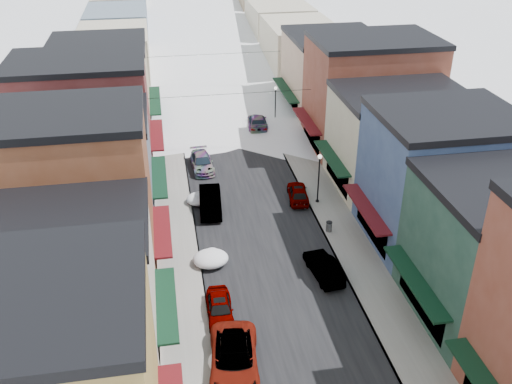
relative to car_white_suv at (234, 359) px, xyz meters
name	(u,v)px	position (x,y,z in m)	size (l,w,h in m)	color
road	(212,90)	(4.03, 50.21, -0.83)	(10.00, 160.00, 0.01)	black
sidewalk_left	(163,92)	(-2.57, 50.21, -0.76)	(3.20, 160.00, 0.15)	gray
sidewalk_right	(260,87)	(10.63, 50.21, -0.76)	(3.20, 160.00, 0.15)	gray
curb_left	(175,91)	(-1.02, 50.21, -0.76)	(0.10, 160.00, 0.15)	slate
curb_right	(249,87)	(9.08, 50.21, -0.76)	(0.10, 160.00, 0.15)	slate
bldg_l_cream	(63,293)	(-9.17, 2.71, 3.93)	(11.30, 8.20, 9.50)	beige
bldg_l_brick_near	(66,200)	(-9.67, 10.71, 5.43)	(12.30, 8.20, 12.50)	brown
bldg_l_grayblue	(88,167)	(-9.17, 19.21, 3.68)	(11.30, 9.20, 9.00)	slate
bldg_l_brick_far	(83,117)	(-10.17, 28.21, 4.68)	(13.30, 9.20, 11.00)	maroon
bldg_l_tan	(102,87)	(-9.17, 38.21, 4.18)	(11.30, 11.20, 10.00)	tan
bldg_r_green	(504,251)	(17.22, 2.21, 3.93)	(11.30, 9.20, 9.50)	#1D3E32
bldg_r_blue	(440,178)	(17.22, 11.21, 4.43)	(11.30, 9.20, 10.50)	navy
bldg_r_cream	(398,140)	(17.72, 20.21, 3.68)	(12.30, 9.20, 9.00)	beige
bldg_r_brick_far	(370,93)	(18.22, 29.21, 4.93)	(13.30, 9.20, 11.50)	brown
bldg_r_tan	(332,75)	(17.22, 39.21, 3.93)	(11.30, 11.20, 9.50)	tan
distant_blocks	(197,23)	(4.03, 73.21, 3.17)	(34.00, 55.00, 8.00)	gray
overhead_cables	(222,72)	(4.03, 37.71, 5.37)	(16.40, 15.04, 0.04)	black
car_white_suv	(234,359)	(0.00, 0.00, 0.00)	(2.76, 5.98, 1.66)	white
car_silver_sedan	(220,308)	(-0.27, 4.69, -0.12)	(1.67, 4.14, 1.41)	#95969D
car_dark_hatch	(210,201)	(0.53, 18.43, 0.03)	(1.81, 5.20, 1.71)	black
car_silver_wagon	(202,162)	(0.53, 26.45, -0.12)	(2.00, 4.93, 1.43)	#9A9EA2
car_green_sedan	(324,267)	(7.53, 7.82, -0.10)	(1.55, 4.44, 1.46)	black
car_gray_suv	(298,193)	(8.33, 18.89, -0.11)	(1.69, 4.20, 1.43)	#95989D
car_black_sedan	(257,122)	(7.65, 35.78, -0.03)	(2.23, 5.48, 1.59)	black
car_lane_silver	(207,89)	(3.24, 48.65, -0.17)	(1.56, 3.88, 1.32)	gray
car_lane_white	(228,81)	(6.23, 50.90, 0.03)	(2.86, 6.19, 1.72)	white
trash_can	(329,226)	(9.51, 13.22, -0.25)	(0.50, 0.50, 0.85)	#57595C
streetlamp_near	(319,172)	(9.87, 18.02, 2.17)	(0.38, 0.38, 4.52)	black
streetlamp_far	(275,101)	(9.83, 36.27, 2.17)	(0.38, 0.38, 4.52)	black
snow_pile_near	(229,359)	(-0.26, 0.40, -0.34)	(2.42, 2.69, 1.03)	white
snow_pile_mid	(211,258)	(-0.26, 10.58, -0.30)	(2.61, 2.80, 1.10)	white
snow_pile_far	(200,198)	(-0.26, 19.74, -0.35)	(2.36, 2.65, 1.00)	white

